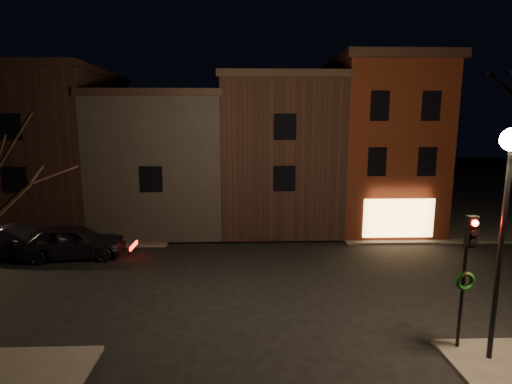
% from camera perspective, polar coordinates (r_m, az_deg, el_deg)
% --- Properties ---
extents(ground, '(120.00, 120.00, 0.00)m').
position_cam_1_polar(ground, '(17.53, 0.84, -12.70)').
color(ground, black).
rests_on(ground, ground).
extents(sidewalk_far_right, '(30.00, 30.00, 0.12)m').
position_cam_1_polar(sidewalk_far_right, '(42.26, 27.54, -0.35)').
color(sidewalk_far_right, '#2D2B28').
rests_on(sidewalk_far_right, ground).
extents(sidewalk_far_left, '(30.00, 30.00, 0.12)m').
position_cam_1_polar(sidewalk_far_left, '(41.48, -29.52, -0.69)').
color(sidewalk_far_left, '#2D2B28').
rests_on(sidewalk_far_left, ground).
extents(corner_building, '(6.50, 8.50, 10.50)m').
position_cam_1_polar(corner_building, '(27.15, 17.06, 6.63)').
color(corner_building, '#48190C').
rests_on(corner_building, ground).
extents(row_building_a, '(7.30, 10.30, 9.40)m').
position_cam_1_polar(row_building_a, '(26.84, 2.97, 5.80)').
color(row_building_a, black).
rests_on(row_building_a, ground).
extents(row_building_b, '(7.80, 10.30, 8.40)m').
position_cam_1_polar(row_building_b, '(27.23, -12.48, 4.58)').
color(row_building_b, black).
rests_on(row_building_b, ground).
extents(row_building_c, '(7.30, 10.30, 9.90)m').
position_cam_1_polar(row_building_c, '(29.37, -26.65, 5.61)').
color(row_building_c, black).
rests_on(row_building_c, ground).
extents(street_lamp_near, '(0.60, 0.60, 6.48)m').
position_cam_1_polar(street_lamp_near, '(12.45, 32.32, 1.19)').
color(street_lamp_near, black).
rests_on(street_lamp_near, sidewalk_near_right).
extents(traffic_signal, '(0.58, 0.38, 4.05)m').
position_cam_1_polar(traffic_signal, '(13.05, 27.93, -8.80)').
color(traffic_signal, black).
rests_on(traffic_signal, sidewalk_near_right).
extents(parked_car_a, '(5.25, 2.59, 1.72)m').
position_cam_1_polar(parked_car_a, '(22.17, -24.71, -6.41)').
color(parked_car_a, black).
rests_on(parked_car_a, ground).
extents(parked_car_b, '(4.93, 2.09, 1.58)m').
position_cam_1_polar(parked_car_b, '(23.54, -30.79, -6.17)').
color(parked_car_b, black).
rests_on(parked_car_b, ground).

